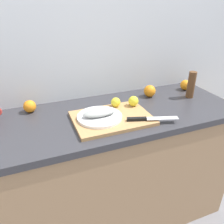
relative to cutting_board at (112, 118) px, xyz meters
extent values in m
plane|color=slate|center=(-0.16, 0.07, -0.91)|extent=(12.00, 12.00, 0.00)
cube|color=silver|center=(-0.16, 0.40, 0.34)|extent=(3.20, 0.05, 2.50)
cube|color=#9E7A56|center=(-0.16, 0.07, -0.48)|extent=(2.00, 0.58, 0.86)
cube|color=#333338|center=(-0.16, 0.07, -0.03)|extent=(2.00, 0.60, 0.04)
cube|color=tan|center=(0.00, 0.00, 0.00)|extent=(0.45, 0.32, 0.02)
cylinder|color=white|center=(-0.07, 0.01, 0.02)|extent=(0.26, 0.26, 0.01)
ellipsoid|color=#999E99|center=(-0.07, 0.01, 0.04)|extent=(0.19, 0.08, 0.04)
cube|color=silver|center=(0.25, -0.14, 0.02)|extent=(0.18, 0.09, 0.00)
cube|color=black|center=(0.11, -0.09, 0.02)|extent=(0.11, 0.05, 0.02)
sphere|color=yellow|center=(0.07, 0.12, 0.04)|extent=(0.06, 0.06, 0.06)
sphere|color=yellow|center=(0.18, 0.09, 0.04)|extent=(0.06, 0.06, 0.06)
sphere|color=orange|center=(0.70, 0.24, 0.03)|extent=(0.08, 0.08, 0.08)
sphere|color=orange|center=(0.38, 0.22, 0.03)|extent=(0.08, 0.08, 0.08)
sphere|color=orange|center=(-0.43, 0.28, 0.03)|extent=(0.08, 0.08, 0.08)
cylinder|color=brown|center=(0.63, 0.11, 0.08)|extent=(0.05, 0.05, 0.19)
camera|label=1|loc=(-0.42, -1.07, 0.63)|focal=36.17mm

